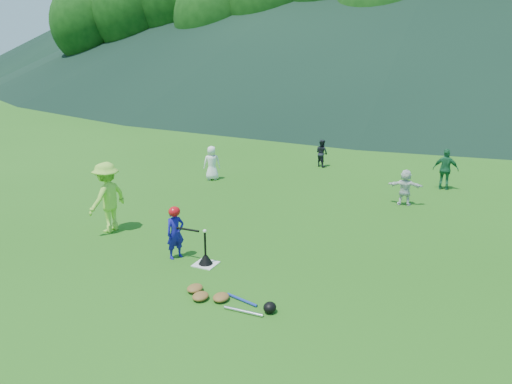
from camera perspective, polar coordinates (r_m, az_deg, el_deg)
ground at (r=10.48m, az=-5.76°, el=-8.24°), size 120.00×120.00×0.00m
home_plate at (r=10.47m, az=-5.76°, el=-8.19°), size 0.45×0.45×0.02m
baseball at (r=10.19m, az=-5.88°, el=-4.47°), size 0.08×0.08×0.08m
batter_child at (r=10.68m, az=-9.20°, el=-4.65°), size 0.43×0.48×1.12m
adult_coach at (r=12.49m, az=-16.62°, el=-0.58°), size 0.71×1.15×1.71m
fielder_a at (r=16.82m, az=-5.07°, el=3.32°), size 0.67×0.62×1.15m
fielder_b at (r=18.81m, az=7.52°, el=4.43°), size 0.62×0.58×1.02m
fielder_c at (r=16.67m, az=20.86°, el=2.44°), size 0.77×0.35×1.30m
fielder_d at (r=14.67m, az=16.68°, el=0.52°), size 0.99×0.42×1.04m
batting_tee at (r=10.43m, az=-5.78°, el=-7.60°), size 0.30×0.30×0.68m
batter_gear at (r=10.51m, az=-9.21°, el=-2.38°), size 0.73×0.26×0.48m
equipment_pile at (r=9.04m, az=-4.06°, el=-11.93°), size 1.80×0.56×0.19m
outfield_fence at (r=36.70m, az=17.09°, el=9.92°), size 70.07×0.08×1.33m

